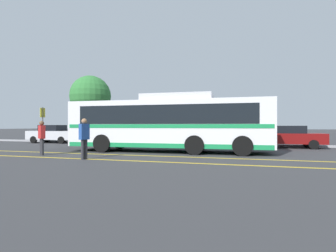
# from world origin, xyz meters

# --- Properties ---
(ground_plane) EXTENTS (220.00, 220.00, 0.00)m
(ground_plane) POSITION_xyz_m (0.00, 0.00, 0.00)
(ground_plane) COLOR #38383A
(lane_strip_0) EXTENTS (31.26, 0.20, 0.01)m
(lane_strip_0) POSITION_xyz_m (-0.01, -2.22, 0.00)
(lane_strip_0) COLOR gold
(lane_strip_0) RESTS_ON ground_plane
(lane_strip_1) EXTENTS (31.26, 0.20, 0.01)m
(lane_strip_1) POSITION_xyz_m (-0.01, -4.17, 0.00)
(lane_strip_1) COLOR gold
(lane_strip_1) RESTS_ON ground_plane
(curb_strip) EXTENTS (39.26, 0.36, 0.15)m
(curb_strip) POSITION_xyz_m (-0.01, 5.85, 0.07)
(curb_strip) COLOR #99999E
(curb_strip) RESTS_ON ground_plane
(transit_bus) EXTENTS (11.65, 3.02, 3.25)m
(transit_bus) POSITION_xyz_m (0.00, -0.02, 1.66)
(transit_bus) COLOR white
(transit_bus) RESTS_ON ground_plane
(parked_car_0) EXTENTS (4.43, 1.97, 1.55)m
(parked_car_0) POSITION_xyz_m (-11.78, 4.80, 0.78)
(parked_car_0) COLOR silver
(parked_car_0) RESTS_ON ground_plane
(parked_car_1) EXTENTS (4.75, 2.08, 1.31)m
(parked_car_1) POSITION_xyz_m (-5.96, 4.59, 0.68)
(parked_car_1) COLOR maroon
(parked_car_1) RESTS_ON ground_plane
(parked_car_2) EXTENTS (4.68, 2.18, 1.31)m
(parked_car_2) POSITION_xyz_m (0.76, 4.44, 0.67)
(parked_car_2) COLOR navy
(parked_car_2) RESTS_ON ground_plane
(parked_car_3) EXTENTS (4.58, 1.80, 1.49)m
(parked_car_3) POSITION_xyz_m (7.00, 4.74, 0.75)
(parked_car_3) COLOR maroon
(parked_car_3) RESTS_ON ground_plane
(pedestrian_0) EXTENTS (0.35, 0.47, 1.81)m
(pedestrian_0) POSITION_xyz_m (-2.65, -4.29, 1.04)
(pedestrian_0) COLOR #2D2D33
(pedestrian_0) RESTS_ON ground_plane
(pedestrian_1) EXTENTS (0.47, 0.40, 1.73)m
(pedestrian_1) POSITION_xyz_m (-5.65, -3.47, 0.99)
(pedestrian_1) COLOR #2D2D33
(pedestrian_1) RESTS_ON ground_plane
(bus_stop_sign) EXTENTS (0.07, 0.40, 2.60)m
(bus_stop_sign) POSITION_xyz_m (-7.38, -1.46, 1.63)
(bus_stop_sign) COLOR #59595E
(bus_stop_sign) RESTS_ON ground_plane
(tree_0) EXTENTS (4.13, 4.13, 6.61)m
(tree_0) POSITION_xyz_m (-10.90, 9.18, 4.54)
(tree_0) COLOR #513823
(tree_0) RESTS_ON ground_plane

